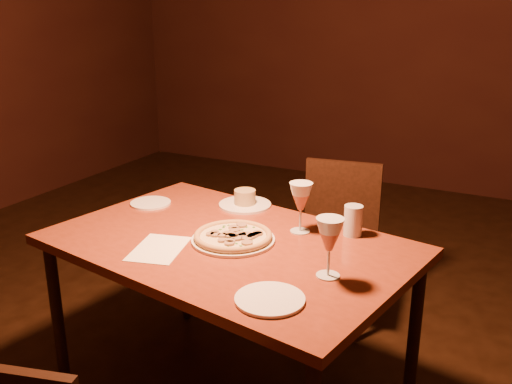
% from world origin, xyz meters
% --- Properties ---
extents(back_wall, '(6.00, 0.04, 3.00)m').
position_xyz_m(back_wall, '(0.00, 3.50, 1.50)').
color(back_wall, '#341610').
rests_on(back_wall, floor).
extents(dining_table, '(1.43, 1.05, 0.70)m').
position_xyz_m(dining_table, '(-0.27, 0.29, 0.64)').
color(dining_table, maroon).
rests_on(dining_table, floor).
extents(chair_far, '(0.43, 0.43, 0.79)m').
position_xyz_m(chair_far, '(-0.14, 1.13, 0.44)').
color(chair_far, black).
rests_on(chair_far, floor).
extents(pizza_plate, '(0.31, 0.31, 0.03)m').
position_xyz_m(pizza_plate, '(-0.26, 0.30, 0.72)').
color(pizza_plate, white).
rests_on(pizza_plate, dining_table).
extents(ramekin_saucer, '(0.23, 0.23, 0.07)m').
position_xyz_m(ramekin_saucer, '(-0.40, 0.66, 0.72)').
color(ramekin_saucer, white).
rests_on(ramekin_saucer, dining_table).
extents(wine_glass_far, '(0.09, 0.09, 0.20)m').
position_xyz_m(wine_glass_far, '(-0.07, 0.50, 0.80)').
color(wine_glass_far, '#A25843').
rests_on(wine_glass_far, dining_table).
extents(wine_glass_right, '(0.09, 0.09, 0.20)m').
position_xyz_m(wine_glass_right, '(0.15, 0.19, 0.80)').
color(wine_glass_right, '#A25843').
rests_on(wine_glass_right, dining_table).
extents(water_tumbler, '(0.07, 0.07, 0.12)m').
position_xyz_m(water_tumbler, '(0.12, 0.56, 0.76)').
color(water_tumbler, silver).
rests_on(water_tumbler, dining_table).
extents(side_plate_left, '(0.17, 0.17, 0.01)m').
position_xyz_m(side_plate_left, '(-0.78, 0.49, 0.70)').
color(side_plate_left, white).
rests_on(side_plate_left, dining_table).
extents(side_plate_near, '(0.21, 0.21, 0.01)m').
position_xyz_m(side_plate_near, '(0.06, -0.04, 0.70)').
color(side_plate_near, white).
rests_on(side_plate_near, dining_table).
extents(menu_card, '(0.22, 0.28, 0.00)m').
position_xyz_m(menu_card, '(-0.46, 0.12, 0.70)').
color(menu_card, white).
rests_on(menu_card, dining_table).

